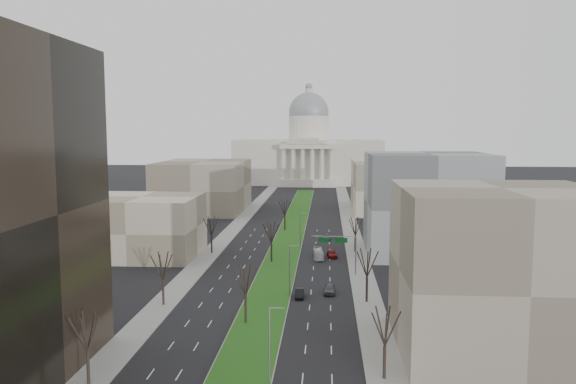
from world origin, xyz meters
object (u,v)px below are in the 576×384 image
at_px(car_grey_far, 326,237).
at_px(car_black, 300,293).
at_px(car_grey_near, 330,289).
at_px(box_van, 318,254).
at_px(car_red, 332,254).

bearing_deg(car_grey_far, car_black, -97.07).
bearing_deg(car_grey_near, car_grey_far, 92.99).
relative_size(car_grey_far, box_van, 0.62).
relative_size(car_black, box_van, 0.56).
bearing_deg(car_grey_near, box_van, 97.18).
relative_size(car_red, box_van, 0.65).
bearing_deg(car_red, box_van, -161.47).
height_order(car_red, box_van, box_van).
xyz_separation_m(car_red, car_grey_far, (-1.39, 21.24, -0.07)).
relative_size(car_red, car_grey_far, 1.06).
relative_size(car_black, car_grey_far, 0.92).
xyz_separation_m(car_grey_near, box_van, (-2.45, 27.89, 0.27)).
xyz_separation_m(car_black, car_red, (6.01, 32.04, 0.02)).
bearing_deg(car_grey_far, box_van, -96.47).
relative_size(car_grey_near, car_red, 0.95).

